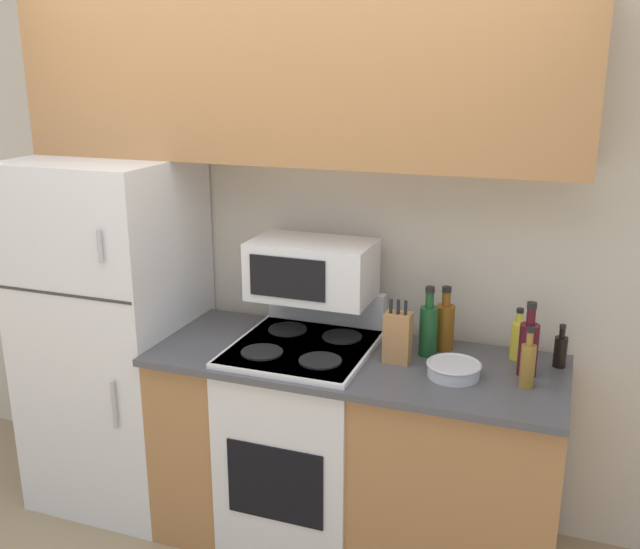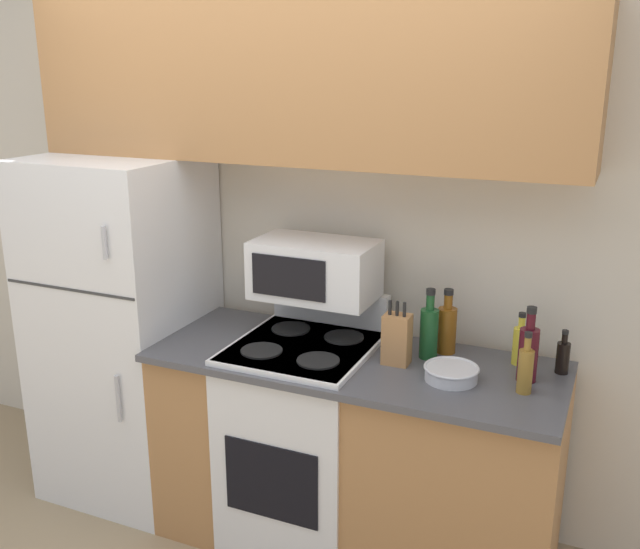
{
  "view_description": "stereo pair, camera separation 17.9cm",
  "coord_description": "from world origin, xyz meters",
  "px_view_note": "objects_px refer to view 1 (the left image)",
  "views": [
    {
      "loc": [
        1.17,
        -2.33,
        2.09
      ],
      "look_at": [
        0.21,
        0.29,
        1.26
      ],
      "focal_mm": 40.0,
      "sensor_mm": 36.0,
      "label": 1
    },
    {
      "loc": [
        1.33,
        -2.27,
        2.09
      ],
      "look_at": [
        0.21,
        0.29,
        1.26
      ],
      "focal_mm": 40.0,
      "sensor_mm": 36.0,
      "label": 2
    }
  ],
  "objects_px": {
    "bottle_vinegar": "(528,364)",
    "bowl": "(454,369)",
    "bottle_wine_green": "(428,328)",
    "knife_block": "(398,337)",
    "stove": "(304,439)",
    "bottle_whiskey": "(445,325)",
    "refrigerator": "(115,333)",
    "microwave": "(312,269)",
    "bottle_soy_sauce": "(560,350)",
    "bottle_wine_red": "(528,347)",
    "bottle_cooking_spray": "(518,339)"
  },
  "relations": [
    {
      "from": "knife_block",
      "to": "bottle_whiskey",
      "type": "xyz_separation_m",
      "value": [
        0.16,
        0.2,
        0.0
      ]
    },
    {
      "from": "microwave",
      "to": "bottle_soy_sauce",
      "type": "bearing_deg",
      "value": 1.94
    },
    {
      "from": "bottle_whiskey",
      "to": "bottle_wine_red",
      "type": "relative_size",
      "value": 0.93
    },
    {
      "from": "bowl",
      "to": "bottle_whiskey",
      "type": "relative_size",
      "value": 0.77
    },
    {
      "from": "knife_block",
      "to": "bottle_whiskey",
      "type": "distance_m",
      "value": 0.25
    },
    {
      "from": "bottle_wine_green",
      "to": "bottle_wine_red",
      "type": "bearing_deg",
      "value": -9.14
    },
    {
      "from": "microwave",
      "to": "bottle_wine_green",
      "type": "height_order",
      "value": "microwave"
    },
    {
      "from": "microwave",
      "to": "knife_block",
      "type": "bearing_deg",
      "value": -17.85
    },
    {
      "from": "microwave",
      "to": "bottle_wine_red",
      "type": "relative_size",
      "value": 1.77
    },
    {
      "from": "bottle_whiskey",
      "to": "bottle_soy_sauce",
      "type": "bearing_deg",
      "value": -2.9
    },
    {
      "from": "refrigerator",
      "to": "bottle_cooking_spray",
      "type": "xyz_separation_m",
      "value": [
        1.86,
        0.18,
        0.16
      ]
    },
    {
      "from": "stove",
      "to": "bottle_cooking_spray",
      "type": "relative_size",
      "value": 4.98
    },
    {
      "from": "refrigerator",
      "to": "microwave",
      "type": "bearing_deg",
      "value": 6.97
    },
    {
      "from": "knife_block",
      "to": "bottle_wine_red",
      "type": "relative_size",
      "value": 0.9
    },
    {
      "from": "microwave",
      "to": "bottle_cooking_spray",
      "type": "xyz_separation_m",
      "value": [
        0.89,
        0.06,
        -0.23
      ]
    },
    {
      "from": "stove",
      "to": "bottle_wine_green",
      "type": "relative_size",
      "value": 3.65
    },
    {
      "from": "stove",
      "to": "bottle_whiskey",
      "type": "xyz_separation_m",
      "value": [
        0.57,
        0.21,
        0.54
      ]
    },
    {
      "from": "bottle_cooking_spray",
      "to": "bottle_vinegar",
      "type": "relative_size",
      "value": 0.92
    },
    {
      "from": "refrigerator",
      "to": "bottle_wine_green",
      "type": "relative_size",
      "value": 5.61
    },
    {
      "from": "bottle_soy_sauce",
      "to": "microwave",
      "type": "bearing_deg",
      "value": -178.06
    },
    {
      "from": "stove",
      "to": "bottle_soy_sauce",
      "type": "distance_m",
      "value": 1.17
    },
    {
      "from": "bottle_wine_green",
      "to": "bowl",
      "type": "bearing_deg",
      "value": -51.86
    },
    {
      "from": "knife_block",
      "to": "bottle_soy_sauce",
      "type": "bearing_deg",
      "value": 15.33
    },
    {
      "from": "microwave",
      "to": "refrigerator",
      "type": "bearing_deg",
      "value": -173.03
    },
    {
      "from": "stove",
      "to": "bottle_wine_green",
      "type": "height_order",
      "value": "bottle_wine_green"
    },
    {
      "from": "bottle_wine_red",
      "to": "bottle_wine_green",
      "type": "xyz_separation_m",
      "value": [
        -0.41,
        0.07,
        0.0
      ]
    },
    {
      "from": "bottle_wine_red",
      "to": "refrigerator",
      "type": "bearing_deg",
      "value": -179.2
    },
    {
      "from": "bottle_vinegar",
      "to": "bottle_wine_red",
      "type": "bearing_deg",
      "value": 94.06
    },
    {
      "from": "bottle_wine_green",
      "to": "knife_block",
      "type": "bearing_deg",
      "value": -132.96
    },
    {
      "from": "knife_block",
      "to": "bottle_soy_sauce",
      "type": "distance_m",
      "value": 0.65
    },
    {
      "from": "refrigerator",
      "to": "bottle_wine_red",
      "type": "height_order",
      "value": "refrigerator"
    },
    {
      "from": "bottle_vinegar",
      "to": "bowl",
      "type": "bearing_deg",
      "value": -179.5
    },
    {
      "from": "bottle_whiskey",
      "to": "bottle_soy_sauce",
      "type": "xyz_separation_m",
      "value": [
        0.47,
        -0.02,
        -0.04
      ]
    },
    {
      "from": "bottle_cooking_spray",
      "to": "bowl",
      "type": "bearing_deg",
      "value": -128.89
    },
    {
      "from": "knife_block",
      "to": "bottle_cooking_spray",
      "type": "bearing_deg",
      "value": 23.18
    },
    {
      "from": "bottle_wine_green",
      "to": "bottle_cooking_spray",
      "type": "bearing_deg",
      "value": 13.59
    },
    {
      "from": "bottle_wine_red",
      "to": "knife_block",
      "type": "bearing_deg",
      "value": -174.96
    },
    {
      "from": "bottle_cooking_spray",
      "to": "bottle_whiskey",
      "type": "xyz_separation_m",
      "value": [
        -0.3,
        -0.0,
        0.02
      ]
    },
    {
      "from": "stove",
      "to": "bottle_soy_sauce",
      "type": "height_order",
      "value": "stove"
    },
    {
      "from": "refrigerator",
      "to": "microwave",
      "type": "distance_m",
      "value": 1.05
    },
    {
      "from": "bottle_whiskey",
      "to": "bottle_wine_red",
      "type": "distance_m",
      "value": 0.38
    },
    {
      "from": "bowl",
      "to": "bottle_soy_sauce",
      "type": "xyz_separation_m",
      "value": [
        0.39,
        0.24,
        0.04
      ]
    },
    {
      "from": "refrigerator",
      "to": "stove",
      "type": "height_order",
      "value": "refrigerator"
    },
    {
      "from": "bottle_soy_sauce",
      "to": "bowl",
      "type": "bearing_deg",
      "value": -147.8
    },
    {
      "from": "stove",
      "to": "microwave",
      "type": "distance_m",
      "value": 0.76
    },
    {
      "from": "bottle_wine_green",
      "to": "bottle_vinegar",
      "type": "xyz_separation_m",
      "value": [
        0.42,
        -0.18,
        -0.02
      ]
    },
    {
      "from": "bowl",
      "to": "bottle_vinegar",
      "type": "distance_m",
      "value": 0.28
    },
    {
      "from": "microwave",
      "to": "bottle_soy_sauce",
      "type": "xyz_separation_m",
      "value": [
        1.05,
        0.04,
        -0.24
      ]
    },
    {
      "from": "refrigerator",
      "to": "bottle_vinegar",
      "type": "xyz_separation_m",
      "value": [
        1.91,
        -0.09,
        0.16
      ]
    },
    {
      "from": "bowl",
      "to": "microwave",
      "type": "bearing_deg",
      "value": 162.85
    }
  ]
}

